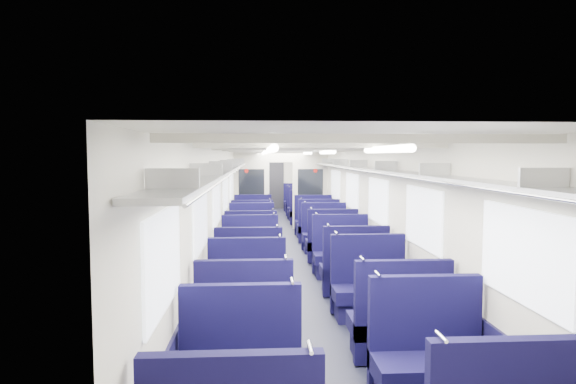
% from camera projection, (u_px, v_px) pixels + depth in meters
% --- Properties ---
extents(floor, '(2.80, 18.00, 0.01)m').
position_uv_depth(floor, '(288.00, 250.00, 11.27)').
color(floor, black).
rests_on(floor, ground).
extents(ceiling, '(2.80, 18.00, 0.01)m').
position_uv_depth(ceiling, '(288.00, 149.00, 11.09)').
color(ceiling, silver).
rests_on(ceiling, wall_left).
extents(wall_left, '(0.02, 18.00, 2.35)m').
position_uv_depth(wall_left, '(227.00, 200.00, 11.09)').
color(wall_left, '#BCB9A7').
rests_on(wall_left, floor).
extents(dado_left, '(0.03, 17.90, 0.70)m').
position_uv_depth(dado_left, '(228.00, 236.00, 11.16)').
color(dado_left, black).
rests_on(dado_left, floor).
extents(wall_right, '(0.02, 18.00, 2.35)m').
position_uv_depth(wall_right, '(348.00, 200.00, 11.26)').
color(wall_right, '#BCB9A7').
rests_on(wall_right, floor).
extents(dado_right, '(0.03, 17.90, 0.70)m').
position_uv_depth(dado_right, '(347.00, 235.00, 11.33)').
color(dado_right, black).
rests_on(dado_right, floor).
extents(wall_far, '(2.80, 0.02, 2.35)m').
position_uv_depth(wall_far, '(275.00, 180.00, 20.14)').
color(wall_far, '#BCB9A7').
rests_on(wall_far, floor).
extents(luggage_rack_left, '(0.36, 17.40, 0.18)m').
position_uv_depth(luggage_rack_left, '(235.00, 166.00, 11.05)').
color(luggage_rack_left, '#B2B5BA').
rests_on(luggage_rack_left, wall_left).
extents(luggage_rack_right, '(0.36, 17.40, 0.18)m').
position_uv_depth(luggage_rack_right, '(340.00, 165.00, 11.19)').
color(luggage_rack_right, '#B2B5BA').
rests_on(luggage_rack_right, wall_right).
extents(windows, '(2.78, 15.60, 0.75)m').
position_uv_depth(windows, '(289.00, 191.00, 10.71)').
color(windows, white).
rests_on(windows, wall_left).
extents(ceiling_fittings, '(2.70, 16.06, 0.11)m').
position_uv_depth(ceiling_fittings, '(288.00, 152.00, 10.84)').
color(ceiling_fittings, beige).
rests_on(ceiling_fittings, ceiling).
extents(end_door, '(0.75, 0.06, 2.00)m').
position_uv_depth(end_door, '(275.00, 185.00, 20.09)').
color(end_door, black).
rests_on(end_door, floor).
extents(bulkhead, '(2.80, 0.10, 2.35)m').
position_uv_depth(bulkhead, '(281.00, 188.00, 14.47)').
color(bulkhead, beige).
rests_on(bulkhead, floor).
extents(seat_2, '(1.03, 0.57, 1.15)m').
position_uv_depth(seat_2, '(240.00, 380.00, 4.00)').
color(seat_2, '#0D0B35').
rests_on(seat_2, floor).
extents(seat_3, '(1.03, 0.57, 1.15)m').
position_uv_depth(seat_3, '(429.00, 364.00, 4.30)').
color(seat_3, '#0D0B35').
rests_on(seat_3, floor).
extents(seat_4, '(1.03, 0.57, 1.15)m').
position_uv_depth(seat_4, '(245.00, 327.00, 5.24)').
color(seat_4, '#0D0B35').
rests_on(seat_4, floor).
extents(seat_5, '(1.03, 0.57, 1.15)m').
position_uv_depth(seat_5, '(399.00, 327.00, 5.23)').
color(seat_5, '#0D0B35').
rests_on(seat_5, floor).
extents(seat_6, '(1.03, 0.57, 1.15)m').
position_uv_depth(seat_6, '(247.00, 297.00, 6.32)').
color(seat_6, '#0D0B35').
rests_on(seat_6, floor).
extents(seat_7, '(1.03, 0.57, 1.15)m').
position_uv_depth(seat_7, '(369.00, 291.00, 6.60)').
color(seat_7, '#0D0B35').
rests_on(seat_7, floor).
extents(seat_8, '(1.03, 0.57, 1.15)m').
position_uv_depth(seat_8, '(249.00, 275.00, 7.52)').
color(seat_8, '#0D0B35').
rests_on(seat_8, floor).
extents(seat_9, '(1.03, 0.57, 1.15)m').
position_uv_depth(seat_9, '(354.00, 273.00, 7.67)').
color(seat_9, '#0D0B35').
rests_on(seat_9, floor).
extents(seat_10, '(1.03, 0.57, 1.15)m').
position_uv_depth(seat_10, '(250.00, 258.00, 8.78)').
color(seat_10, '#0D0B35').
rests_on(seat_10, floor).
extents(seat_11, '(1.03, 0.57, 1.15)m').
position_uv_depth(seat_11, '(341.00, 257.00, 8.86)').
color(seat_11, '#0D0B35').
rests_on(seat_11, floor).
extents(seat_12, '(1.03, 0.57, 1.15)m').
position_uv_depth(seat_12, '(251.00, 248.00, 9.72)').
color(seat_12, '#0D0B35').
rests_on(seat_12, floor).
extents(seat_13, '(1.03, 0.57, 1.15)m').
position_uv_depth(seat_13, '(332.00, 245.00, 10.02)').
color(seat_13, '#0D0B35').
rests_on(seat_13, floor).
extents(seat_14, '(1.03, 0.57, 1.15)m').
position_uv_depth(seat_14, '(252.00, 237.00, 11.04)').
color(seat_14, '#0D0B35').
rests_on(seat_14, floor).
extents(seat_15, '(1.03, 0.57, 1.15)m').
position_uv_depth(seat_15, '(324.00, 237.00, 11.09)').
color(seat_15, '#0D0B35').
rests_on(seat_15, floor).
extents(seat_16, '(1.03, 0.57, 1.15)m').
position_uv_depth(seat_16, '(252.00, 230.00, 11.99)').
color(seat_16, '#0D0B35').
rests_on(seat_16, floor).
extents(seat_17, '(1.03, 0.57, 1.15)m').
position_uv_depth(seat_17, '(318.00, 229.00, 12.26)').
color(seat_17, '#0D0B35').
rests_on(seat_17, floor).
extents(seat_18, '(1.03, 0.57, 1.15)m').
position_uv_depth(seat_18, '(253.00, 223.00, 13.36)').
color(seat_18, '#0D0B35').
rests_on(seat_18, floor).
extents(seat_19, '(1.03, 0.57, 1.15)m').
position_uv_depth(seat_19, '(314.00, 223.00, 13.24)').
color(seat_19, '#0D0B35').
rests_on(seat_19, floor).
extents(seat_20, '(1.03, 0.57, 1.15)m').
position_uv_depth(seat_20, '(254.00, 214.00, 15.36)').
color(seat_20, '#0D0B35').
rests_on(seat_20, floor).
extents(seat_21, '(1.03, 0.57, 1.15)m').
position_uv_depth(seat_21, '(306.00, 214.00, 15.46)').
color(seat_21, '#0D0B35').
rests_on(seat_21, floor).
extents(seat_22, '(1.03, 0.57, 1.15)m').
position_uv_depth(seat_22, '(254.00, 210.00, 16.39)').
color(seat_22, '#0D0B35').
rests_on(seat_22, floor).
extents(seat_23, '(1.03, 0.57, 1.15)m').
position_uv_depth(seat_23, '(302.00, 210.00, 16.61)').
color(seat_23, '#0D0B35').
rests_on(seat_23, floor).
extents(seat_24, '(1.03, 0.57, 1.15)m').
position_uv_depth(seat_24, '(254.00, 207.00, 17.49)').
color(seat_24, '#0D0B35').
rests_on(seat_24, floor).
extents(seat_25, '(1.03, 0.57, 1.15)m').
position_uv_depth(seat_25, '(300.00, 206.00, 17.70)').
color(seat_25, '#0D0B35').
rests_on(seat_25, floor).
extents(seat_26, '(1.03, 0.57, 1.15)m').
position_uv_depth(seat_26, '(254.00, 203.00, 18.72)').
color(seat_26, '#0D0B35').
rests_on(seat_26, floor).
extents(seat_27, '(1.03, 0.57, 1.15)m').
position_uv_depth(seat_27, '(297.00, 203.00, 18.92)').
color(seat_27, '#0D0B35').
rests_on(seat_27, floor).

